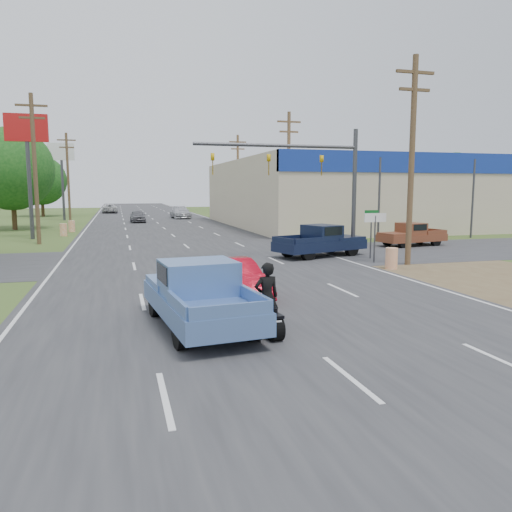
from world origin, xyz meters
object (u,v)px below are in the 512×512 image
object	(u,v)px
brown_pickup	(411,234)
rider	(267,301)
blue_pickup	(198,293)
red_convertible	(234,279)
distant_car_white	(110,209)
distant_car_grey	(138,216)
motorcycle	(267,318)
distant_car_silver	(181,212)
navy_pickup	(322,240)

from	to	relation	value
brown_pickup	rider	bearing A→B (deg)	128.36
rider	blue_pickup	xyz separation A→B (m)	(-1.54, 1.28, 0.02)
red_convertible	distant_car_white	distance (m)	66.63
red_convertible	distant_car_grey	xyz separation A→B (m)	(-1.57, 41.68, 0.03)
motorcycle	red_convertible	bearing A→B (deg)	81.58
distant_car_white	distant_car_silver	bearing A→B (deg)	115.11
red_convertible	blue_pickup	size ratio (longest dim) A/B	0.70
motorcycle	rider	size ratio (longest dim) A/B	1.11
navy_pickup	distant_car_grey	world-z (taller)	navy_pickup
brown_pickup	distant_car_grey	size ratio (longest dim) A/B	1.21
motorcycle	distant_car_white	bearing A→B (deg)	88.03
motorcycle	brown_pickup	size ratio (longest dim) A/B	0.41
brown_pickup	red_convertible	bearing A→B (deg)	119.74
red_convertible	brown_pickup	bearing A→B (deg)	31.71
navy_pickup	distant_car_grey	bearing A→B (deg)	176.39
brown_pickup	navy_pickup	bearing A→B (deg)	102.51
rider	distant_car_grey	distance (m)	46.30
red_convertible	motorcycle	bearing A→B (deg)	-100.76
blue_pickup	red_convertible	bearing A→B (deg)	55.97
brown_pickup	distant_car_silver	bearing A→B (deg)	6.40
red_convertible	motorcycle	world-z (taller)	red_convertible
blue_pickup	distant_car_silver	world-z (taller)	blue_pickup
red_convertible	motorcycle	distance (m)	4.65
motorcycle	brown_pickup	distance (m)	22.66
navy_pickup	rider	bearing A→B (deg)	-46.75
navy_pickup	distant_car_white	xyz separation A→B (m)	(-12.07, 57.30, -0.18)
distant_car_silver	distant_car_white	distance (m)	20.12
red_convertible	distant_car_grey	distance (m)	41.71
red_convertible	distant_car_silver	size ratio (longest dim) A/B	0.74
motorcycle	blue_pickup	bearing A→B (deg)	133.76
red_convertible	rider	size ratio (longest dim) A/B	2.23
navy_pickup	red_convertible	bearing A→B (deg)	-56.56
distant_car_silver	red_convertible	bearing A→B (deg)	-97.11
distant_car_grey	brown_pickup	bearing A→B (deg)	-62.32
motorcycle	distant_car_silver	distance (m)	53.28
red_convertible	distant_car_white	bearing A→B (deg)	86.14
navy_pickup	brown_pickup	size ratio (longest dim) A/B	1.17
blue_pickup	brown_pickup	xyz separation A→B (m)	(16.56, 15.65, -0.14)
blue_pickup	navy_pickup	world-z (taller)	blue_pickup
navy_pickup	distant_car_white	world-z (taller)	navy_pickup
brown_pickup	distant_car_silver	distance (m)	37.68
red_convertible	navy_pickup	xyz separation A→B (m)	(7.14, 9.15, 0.23)
distant_car_grey	blue_pickup	bearing A→B (deg)	-91.71
rider	navy_pickup	size ratio (longest dim) A/B	0.31
blue_pickup	navy_pickup	distance (m)	15.32
brown_pickup	distant_car_silver	world-z (taller)	distant_car_silver
motorcycle	brown_pickup	xyz separation A→B (m)	(15.01, 16.97, 0.33)
blue_pickup	navy_pickup	xyz separation A→B (m)	(8.90, 12.47, -0.03)
motorcycle	distant_car_white	distance (m)	71.24
distant_car_silver	distant_car_white	bearing A→B (deg)	114.44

